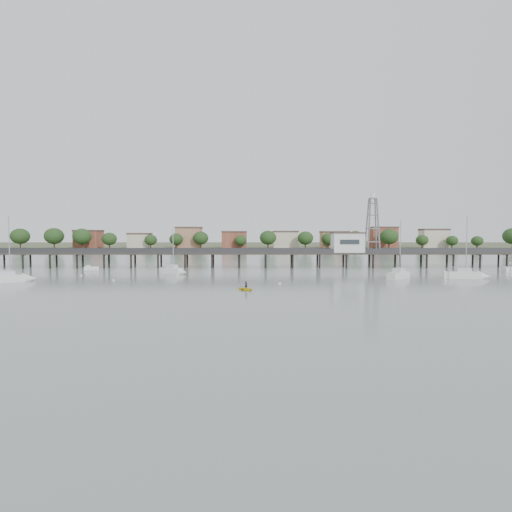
# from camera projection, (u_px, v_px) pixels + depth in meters

# --- Properties ---
(ground_plane) EXTENTS (500.00, 500.00, 0.00)m
(ground_plane) POSITION_uv_depth(u_px,v_px,m) (252.00, 306.00, 52.33)
(ground_plane) COLOR slate
(ground_plane) RESTS_ON ground
(pier) EXTENTS (150.00, 5.00, 5.50)m
(pier) POSITION_uv_depth(u_px,v_px,m) (252.00, 253.00, 112.05)
(pier) COLOR #2D2823
(pier) RESTS_ON ground
(pier_building) EXTENTS (8.40, 5.40, 5.30)m
(pier_building) POSITION_uv_depth(u_px,v_px,m) (348.00, 242.00, 112.08)
(pier_building) COLOR silver
(pier_building) RESTS_ON ground
(lattice_tower) EXTENTS (3.20, 3.20, 15.50)m
(lattice_tower) POSITION_uv_depth(u_px,v_px,m) (372.00, 225.00, 111.90)
(lattice_tower) COLOR slate
(lattice_tower) RESTS_ON ground
(sailboat_d) EXTENTS (8.30, 4.09, 13.21)m
(sailboat_d) POSITION_uv_depth(u_px,v_px,m) (470.00, 275.00, 85.09)
(sailboat_d) COLOR silver
(sailboat_d) RESTS_ON ground
(sailboat_b) EXTENTS (6.46, 4.77, 10.72)m
(sailboat_b) POSITION_uv_depth(u_px,v_px,m) (175.00, 271.00, 94.63)
(sailboat_b) COLOR silver
(sailboat_b) RESTS_ON ground
(sailboat_a) EXTENTS (7.86, 5.50, 12.76)m
(sailboat_a) POSITION_uv_depth(u_px,v_px,m) (15.00, 278.00, 79.21)
(sailboat_a) COLOR silver
(sailboat_a) RESTS_ON ground
(sailboat_c) EXTENTS (6.69, 6.86, 12.34)m
(sailboat_c) POSITION_uv_depth(u_px,v_px,m) (401.00, 275.00, 85.83)
(sailboat_c) COLOR silver
(sailboat_c) RESTS_ON ground
(white_tender) EXTENTS (3.73, 2.43, 1.34)m
(white_tender) POSITION_uv_depth(u_px,v_px,m) (91.00, 268.00, 104.96)
(white_tender) COLOR silver
(white_tender) RESTS_ON ground
(yellow_dinghy) EXTENTS (2.04, 1.80, 2.96)m
(yellow_dinghy) POSITION_uv_depth(u_px,v_px,m) (246.00, 290.00, 67.33)
(yellow_dinghy) COLOR yellow
(yellow_dinghy) RESTS_ON ground
(dinghy_occupant) EXTENTS (0.79, 1.29, 0.29)m
(dinghy_occupant) POSITION_uv_depth(u_px,v_px,m) (246.00, 290.00, 67.33)
(dinghy_occupant) COLOR black
(dinghy_occupant) RESTS_ON ground
(mooring_buoys) EXTENTS (73.14, 15.73, 0.39)m
(mooring_buoys) POSITION_uv_depth(u_px,v_px,m) (214.00, 279.00, 83.06)
(mooring_buoys) COLOR #EEECB9
(mooring_buoys) RESTS_ON ground
(far_shore) EXTENTS (500.00, 170.00, 10.40)m
(far_shore) POSITION_uv_depth(u_px,v_px,m) (253.00, 245.00, 291.53)
(far_shore) COLOR #475133
(far_shore) RESTS_ON ground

